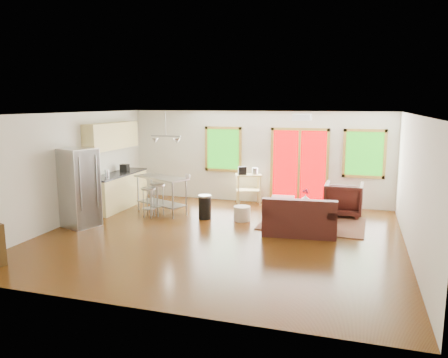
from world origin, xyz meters
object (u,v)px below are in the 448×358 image
(rug, at_px, (313,223))
(island, at_px, (161,188))
(refrigerator, at_px, (79,188))
(kitchen_cart, at_px, (248,179))
(armchair, at_px, (344,197))
(coffee_table, at_px, (312,207))
(ottoman, at_px, (283,205))
(loveseat, at_px, (299,219))

(rug, bearing_deg, island, -179.17)
(refrigerator, xyz_separation_m, kitchen_cart, (3.17, 3.28, -0.17))
(island, bearing_deg, armchair, 13.52)
(island, bearing_deg, coffee_table, 6.28)
(armchair, xyz_separation_m, refrigerator, (-5.79, -2.77, 0.44))
(rug, distance_m, ottoman, 1.29)
(coffee_table, bearing_deg, island, -173.72)
(rug, xyz_separation_m, kitchen_cart, (-1.97, 1.54, 0.72))
(ottoman, height_order, kitchen_cart, kitchen_cart)
(kitchen_cart, bearing_deg, rug, -37.93)
(loveseat, relative_size, ottoman, 2.74)
(coffee_table, height_order, refrigerator, refrigerator)
(loveseat, relative_size, kitchen_cart, 1.52)
(refrigerator, bearing_deg, coffee_table, 41.18)
(loveseat, bearing_deg, rug, 72.06)
(kitchen_cart, bearing_deg, armchair, -10.91)
(ottoman, relative_size, kitchen_cart, 0.55)
(island, bearing_deg, kitchen_cart, 39.98)
(ottoman, relative_size, refrigerator, 0.33)
(refrigerator, relative_size, island, 1.13)
(refrigerator, bearing_deg, ottoman, 50.72)
(rug, xyz_separation_m, ottoman, (-0.87, 0.93, 0.19))
(rug, height_order, armchair, armchair)
(loveseat, xyz_separation_m, ottoman, (-0.66, 1.83, -0.13))
(rug, relative_size, kitchen_cart, 2.21)
(armchair, xyz_separation_m, kitchen_cart, (-2.62, 0.51, 0.26))
(loveseat, bearing_deg, refrigerator, -175.58)
(rug, xyz_separation_m, armchair, (0.65, 1.03, 0.46))
(rug, distance_m, island, 3.92)
(rug, height_order, loveseat, loveseat)
(coffee_table, distance_m, armchair, 0.98)
(rug, relative_size, loveseat, 1.45)
(rug, relative_size, ottoman, 3.98)
(armchair, distance_m, ottoman, 1.54)
(island, distance_m, kitchen_cart, 2.48)
(coffee_table, relative_size, armchair, 1.11)
(loveseat, distance_m, refrigerator, 5.04)
(rug, distance_m, armchair, 1.30)
(loveseat, distance_m, island, 3.78)
(coffee_table, height_order, ottoman, ottoman)
(loveseat, height_order, refrigerator, refrigerator)
(ottoman, xyz_separation_m, island, (-3.00, -0.99, 0.45))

